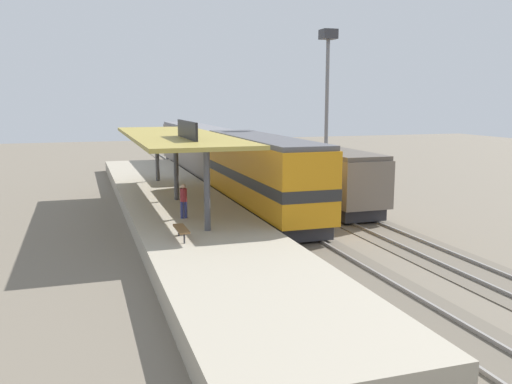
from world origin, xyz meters
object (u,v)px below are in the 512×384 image
passenger_carriage_single (197,149)px  light_mast (327,76)px  locomotive (262,175)px  person_waiting (184,199)px  freight_car (323,175)px  platform_bench (181,229)px

passenger_carriage_single → light_mast: 14.00m
locomotive → person_waiting: (-5.14, -3.28, -0.56)m
passenger_carriage_single → freight_car: size_ratio=1.67×
platform_bench → person_waiting: person_waiting is taller
platform_bench → freight_car: 13.94m
passenger_carriage_single → freight_car: (4.60, -16.35, -0.34)m
platform_bench → person_waiting: size_ratio=0.99×
light_mast → person_waiting: bearing=-138.7°
platform_bench → locomotive: size_ratio=0.12×
platform_bench → light_mast: light_mast is taller
platform_bench → person_waiting: (0.86, 4.10, 0.51)m
person_waiting → light_mast: bearing=41.3°
freight_car → passenger_carriage_single: bearing=105.7°
locomotive → light_mast: 12.73m
platform_bench → passenger_carriage_single: bearing=76.7°
locomotive → person_waiting: bearing=-147.4°
platform_bench → person_waiting: bearing=78.1°
person_waiting → passenger_carriage_single: bearing=76.4°
locomotive → passenger_carriage_single: 18.00m
light_mast → person_waiting: (-12.94, -11.37, -6.54)m
freight_car → person_waiting: freight_car is taller
platform_bench → light_mast: size_ratio=0.15×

